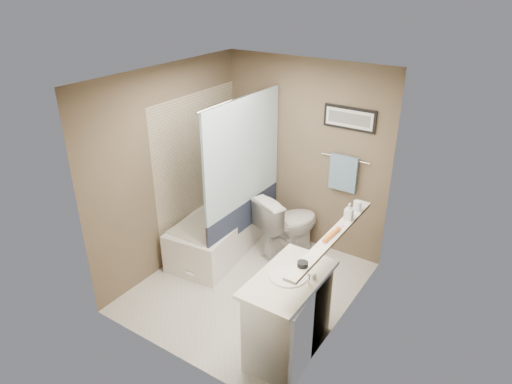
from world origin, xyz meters
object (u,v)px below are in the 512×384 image
Objects in this scene: candle_bowl_near at (303,264)px; hair_brush_front at (330,236)px; hair_brush_back at (333,233)px; toilet at (288,224)px; soap_bottle at (349,211)px; glass_jar at (357,206)px; bathtub at (220,233)px; vanity at (289,316)px.

hair_brush_front reaches higher than candle_bowl_near.
hair_brush_front is at bearing -90.00° from hair_brush_back.
toilet is 9.29× the size of candle_bowl_near.
soap_bottle reaches higher than toilet.
hair_brush_back is 0.57m from glass_jar.
soap_bottle is at bearing 90.00° from hair_brush_back.
bathtub is 2.08m from hair_brush_back.
candle_bowl_near is 0.41× the size of hair_brush_front.
candle_bowl_near reaches higher than vanity.
bathtub is at bearing 161.58° from hair_brush_back.
glass_jar is at bearing 90.00° from candle_bowl_near.
soap_bottle reaches higher than hair_brush_back.
hair_brush_back reaches higher than vanity.
hair_brush_front is at bearing -26.80° from bathtub.
glass_jar is 0.59× the size of soap_bottle.
glass_jar is at bearing -7.39° from bathtub.
vanity is at bearing -116.17° from hair_brush_front.
hair_brush_back is at bearing 90.00° from candle_bowl_near.
hair_brush_back is (0.19, 0.44, 0.74)m from vanity.
hair_brush_front is 1.30× the size of soap_bottle.
hair_brush_back is (1.79, -0.59, 0.89)m from bathtub.
toilet is at bearing 156.58° from glass_jar.
vanity is 0.88m from hair_brush_back.
glass_jar is (1.79, -0.02, 0.92)m from bathtub.
toilet is at bearing 122.65° from candle_bowl_near.
candle_bowl_near is 0.53× the size of soap_bottle.
toilet is at bearing 115.59° from vanity.
soap_bottle is (0.00, 0.93, 0.06)m from candle_bowl_near.
hair_brush_back is (0.00, 0.58, 0.00)m from candle_bowl_near.
soap_bottle is at bearing 90.00° from candle_bowl_near.
soap_bottle reaches higher than hair_brush_front.
candle_bowl_near is at bearing -41.74° from vanity.
candle_bowl_near is at bearing -90.00° from glass_jar.
candle_bowl_near is at bearing -90.00° from hair_brush_back.
candle_bowl_near is at bearing 144.19° from toilet.
hair_brush_back is at bearing 62.68° from vanity.
hair_brush_front is at bearing 59.50° from vanity.
soap_bottle is at bearing 90.00° from hair_brush_front.
glass_jar is (0.00, 0.57, 0.03)m from hair_brush_back.
bathtub is 2.04m from soap_bottle.
hair_brush_front is 1.00× the size of hair_brush_back.
hair_brush_front is 0.42m from soap_bottle.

